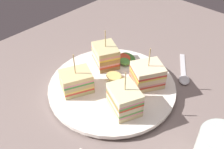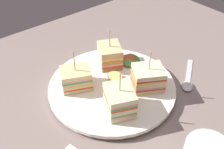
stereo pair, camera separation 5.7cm
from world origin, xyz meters
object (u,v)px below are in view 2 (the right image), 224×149
at_px(sandwich_wedge_1, 110,55).
at_px(chip_pile, 117,83).
at_px(spoon, 188,82).
at_px(sandwich_wedge_3, 119,100).
at_px(sandwich_wedge_2, 76,78).
at_px(plate, 112,87).
at_px(sandwich_wedge_0, 148,78).

height_order(sandwich_wedge_1, chip_pile, sandwich_wedge_1).
height_order(sandwich_wedge_1, spoon, sandwich_wedge_1).
xyz_separation_m(sandwich_wedge_1, sandwich_wedge_3, (-0.08, -0.14, 0.00)).
height_order(chip_pile, spoon, chip_pile).
bearing_deg(sandwich_wedge_2, sandwich_wedge_1, 34.45).
xyz_separation_m(plate, sandwich_wedge_2, (-0.06, 0.05, 0.03)).
xyz_separation_m(plate, sandwich_wedge_1, (0.05, 0.07, 0.03)).
xyz_separation_m(sandwich_wedge_0, spoon, (0.10, -0.04, -0.04)).
bearing_deg(sandwich_wedge_0, spoon, -173.58).
bearing_deg(sandwich_wedge_3, chip_pile, -12.65).
xyz_separation_m(plate, sandwich_wedge_0, (0.06, -0.06, 0.03)).
bearing_deg(chip_pile, sandwich_wedge_1, 62.36).
relative_size(sandwich_wedge_1, spoon, 0.80).
distance_m(plate, sandwich_wedge_1, 0.09).
bearing_deg(spoon, chip_pile, -65.05).
distance_m(plate, sandwich_wedge_2, 0.09).
height_order(sandwich_wedge_3, spoon, sandwich_wedge_3).
distance_m(sandwich_wedge_1, sandwich_wedge_3, 0.16).
distance_m(sandwich_wedge_2, sandwich_wedge_3, 0.12).
bearing_deg(sandwich_wedge_1, plate, -8.41).
xyz_separation_m(chip_pile, spoon, (0.15, -0.09, -0.02)).
distance_m(sandwich_wedge_3, spoon, 0.20).
xyz_separation_m(sandwich_wedge_3, spoon, (0.19, -0.03, -0.04)).
bearing_deg(chip_pile, sandwich_wedge_3, -126.46).
height_order(sandwich_wedge_0, sandwich_wedge_1, same).
relative_size(sandwich_wedge_2, spoon, 0.78).
bearing_deg(spoon, sandwich_wedge_1, -89.75).
height_order(plate, sandwich_wedge_3, sandwich_wedge_3).
bearing_deg(spoon, sandwich_wedge_3, -41.79).
bearing_deg(plate, sandwich_wedge_2, 144.35).
distance_m(sandwich_wedge_3, chip_pile, 0.08).
xyz_separation_m(sandwich_wedge_1, chip_pile, (-0.04, -0.07, -0.02)).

